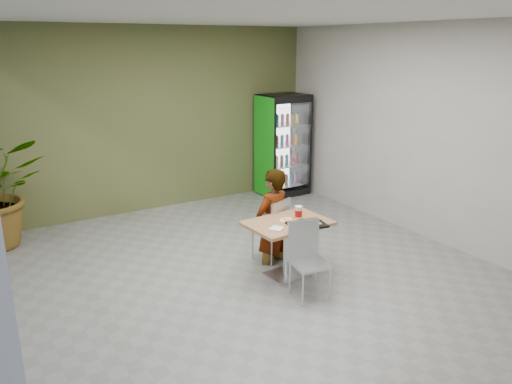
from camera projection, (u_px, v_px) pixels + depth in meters
The scene contains 11 objects.
ground at pixel (261, 281), 6.31m from camera, with size 7.00×7.00×0.00m, color gray.
room_envelope at pixel (261, 158), 5.85m from camera, with size 6.00×7.00×3.20m, color beige, non-canonical shape.
dining_table at pixel (287, 238), 6.29m from camera, with size 1.06×0.77×0.75m.
chair_far at pixel (275, 225), 6.76m from camera, with size 0.50×0.50×0.89m.
chair_near at pixel (306, 253), 5.85m from camera, with size 0.46×0.47×0.91m.
seated_woman at pixel (272, 226), 6.79m from camera, with size 0.59×0.38×1.60m, color black.
pizza_plate at pixel (288, 220), 6.25m from camera, with size 0.27×0.21×0.03m.
soda_cup at pixel (298, 213), 6.32m from camera, with size 0.09×0.09×0.17m.
napkin_stack at pixel (277, 229), 5.97m from camera, with size 0.15×0.15×0.02m, color white.
cafeteria_tray at pixel (307, 225), 6.09m from camera, with size 0.45×0.33×0.03m, color black.
beverage_fridge at pixel (283, 145), 9.75m from camera, with size 0.91×0.70×1.96m.
Camera 1 is at (-3.02, -4.86, 2.89)m, focal length 35.00 mm.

